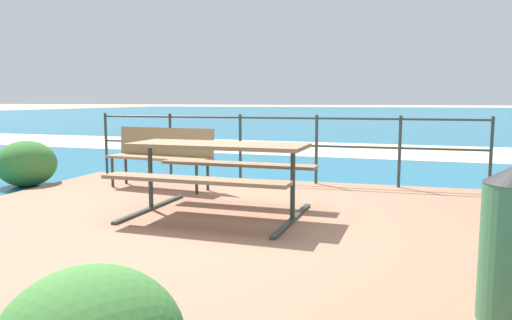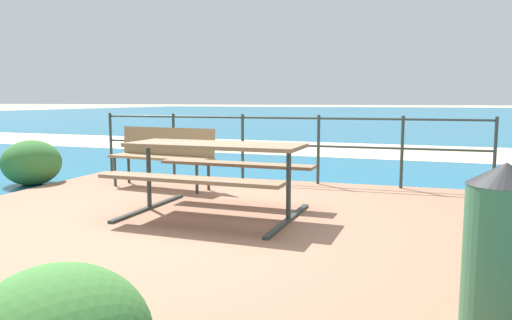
# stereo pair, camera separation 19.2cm
# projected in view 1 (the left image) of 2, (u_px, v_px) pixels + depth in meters

# --- Properties ---
(ground_plane) EXTENTS (240.00, 240.00, 0.00)m
(ground_plane) POSITION_uv_depth(u_px,v_px,m) (223.00, 225.00, 5.07)
(ground_plane) COLOR tan
(patio_paving) EXTENTS (6.40, 5.20, 0.06)m
(patio_paving) POSITION_uv_depth(u_px,v_px,m) (223.00, 222.00, 5.06)
(patio_paving) COLOR #996B51
(patio_paving) RESTS_ON ground
(sea_water) EXTENTS (90.00, 90.00, 0.01)m
(sea_water) POSITION_uv_depth(u_px,v_px,m) (375.00, 114.00, 43.24)
(sea_water) COLOR #196B8E
(sea_water) RESTS_ON ground
(beach_strip) EXTENTS (54.12, 6.34, 0.01)m
(beach_strip) POSITION_uv_depth(u_px,v_px,m) (327.00, 149.00, 12.84)
(beach_strip) COLOR beige
(beach_strip) RESTS_ON ground
(picnic_table) EXTENTS (1.95, 1.53, 0.78)m
(picnic_table) POSITION_uv_depth(u_px,v_px,m) (218.00, 160.00, 5.18)
(picnic_table) COLOR #7A6047
(picnic_table) RESTS_ON patio_paving
(park_bench) EXTENTS (1.58, 0.61, 0.85)m
(park_bench) POSITION_uv_depth(u_px,v_px,m) (162.00, 151.00, 6.82)
(park_bench) COLOR #8C704C
(park_bench) RESTS_ON patio_paving
(railing_fence) EXTENTS (5.94, 0.04, 1.02)m
(railing_fence) POSITION_uv_depth(u_px,v_px,m) (278.00, 140.00, 7.32)
(railing_fence) COLOR #2D3833
(railing_fence) RESTS_ON patio_paving
(shrub_left) EXTENTS (0.87, 0.87, 0.69)m
(shrub_left) POSITION_uv_depth(u_px,v_px,m) (26.00, 164.00, 7.29)
(shrub_left) COLOR #387533
(shrub_left) RESTS_ON ground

